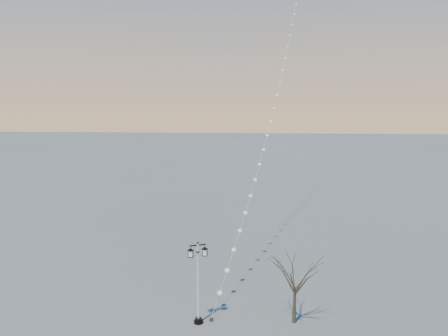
{
  "coord_description": "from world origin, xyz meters",
  "views": [
    {
      "loc": [
        2.57,
        -22.89,
        13.45
      ],
      "look_at": [
        0.29,
        7.62,
        8.52
      ],
      "focal_mm": 34.16,
      "sensor_mm": 36.0,
      "label": 1
    }
  ],
  "objects": [
    {
      "name": "kite_train",
      "position": [
        4.76,
        23.49,
        17.17
      ],
      "size": [
        10.17,
        44.96,
        34.51
      ],
      "rotation": [
        0.0,
        0.0,
        0.35
      ],
      "color": "#31241D",
      "rests_on": "ground"
    },
    {
      "name": "ground",
      "position": [
        0.0,
        0.0,
        0.0
      ],
      "size": [
        300.0,
        300.0,
        0.0
      ],
      "primitive_type": "plane",
      "color": "#595959",
      "rests_on": "ground"
    },
    {
      "name": "street_lamp",
      "position": [
        -0.78,
        1.02,
        2.85
      ],
      "size": [
        1.25,
        0.75,
        5.14
      ],
      "rotation": [
        0.0,
        0.0,
        0.36
      ],
      "color": "black",
      "rests_on": "ground"
    },
    {
      "name": "bare_tree",
      "position": [
        5.03,
        1.55,
        2.89
      ],
      "size": [
        2.5,
        2.5,
        4.16
      ],
      "rotation": [
        0.0,
        0.0,
        -0.18
      ],
      "color": "#3A3121",
      "rests_on": "ground"
    }
  ]
}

